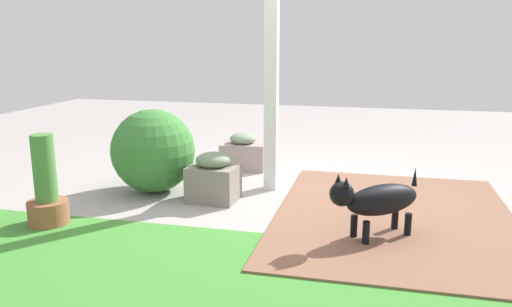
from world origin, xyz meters
TOP-DOWN VIEW (x-y plane):
  - ground_plane at (0.00, 0.00)m, footprint 12.00×12.00m
  - brick_path at (-0.87, 0.44)m, footprint 1.80×2.40m
  - porch_pillar at (0.23, -0.11)m, footprint 0.11×0.11m
  - stone_planter_nearest at (0.67, -0.74)m, footprint 0.50×0.37m
  - stone_planter_mid at (0.63, 0.36)m, footprint 0.42×0.35m
  - round_shrub at (1.24, 0.22)m, footprint 0.75×0.75m
  - terracotta_pot_tall at (1.66, 1.18)m, footprint 0.30×0.30m
  - dog at (-0.72, 0.92)m, footprint 0.63×0.55m

SIDE VIEW (x-z plane):
  - ground_plane at x=0.00m, z-range 0.00..0.00m
  - brick_path at x=-0.87m, z-range 0.00..0.02m
  - stone_planter_nearest at x=0.67m, z-range -0.02..0.37m
  - stone_planter_mid at x=0.63m, z-range -0.01..0.41m
  - terracotta_pot_tall at x=1.66m, z-range -0.09..0.59m
  - dog at x=-0.72m, z-range 0.04..0.53m
  - round_shrub at x=1.24m, z-range 0.00..0.75m
  - porch_pillar at x=0.23m, z-range 0.00..2.33m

